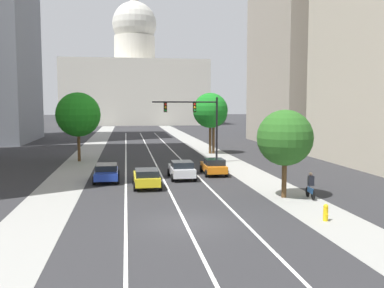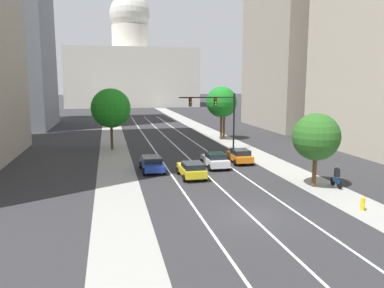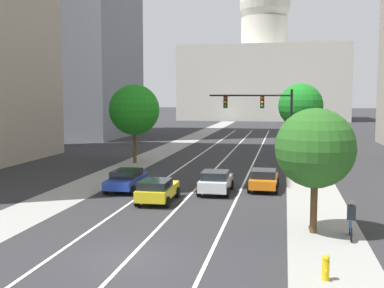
{
  "view_description": "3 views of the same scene",
  "coord_description": "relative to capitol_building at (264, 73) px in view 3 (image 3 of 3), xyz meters",
  "views": [
    {
      "loc": [
        -2.93,
        -21.18,
        6.09
      ],
      "look_at": [
        2.21,
        12.11,
        2.96
      ],
      "focal_mm": 39.93,
      "sensor_mm": 36.0,
      "label": 1
    },
    {
      "loc": [
        -8.29,
        -20.93,
        8.06
      ],
      "look_at": [
        -1.05,
        11.8,
        2.61
      ],
      "focal_mm": 35.5,
      "sensor_mm": 36.0,
      "label": 2
    },
    {
      "loc": [
        5.84,
        -16.93,
        6.3
      ],
      "look_at": [
        -2.03,
        23.24,
        2.14
      ],
      "focal_mm": 44.38,
      "sensor_mm": 36.0,
      "label": 3
    }
  ],
  "objects": [
    {
      "name": "street_tree_near_right",
      "position": [
        7.22,
        -109.17,
        -8.44
      ],
      "size": [
        3.64,
        3.64,
        5.76
      ],
      "color": "#51381E",
      "rests_on": "ground"
    },
    {
      "name": "car_white",
      "position": [
        1.51,
        -101.09,
        -11.59
      ],
      "size": [
        2.04,
        4.02,
        1.48
      ],
      "rotation": [
        0.0,
        0.0,
        1.58
      ],
      "color": "silver",
      "rests_on": "ground"
    },
    {
      "name": "car_blue",
      "position": [
        -4.54,
        -101.23,
        -11.64
      ],
      "size": [
        2.08,
        4.33,
        1.35
      ],
      "rotation": [
        0.0,
        0.0,
        1.59
      ],
      "color": "#1E389E",
      "rests_on": "ground"
    },
    {
      "name": "capitol_building",
      "position": [
        0.0,
        0.0,
        0.0
      ],
      "size": [
        42.94,
        25.97,
        38.6
      ],
      "color": "beige",
      "rests_on": "ground"
    },
    {
      "name": "fire_hydrant",
      "position": [
        7.31,
        -114.93,
        -11.9
      ],
      "size": [
        0.26,
        0.35,
        0.91
      ],
      "color": "yellow",
      "rests_on": "ground"
    },
    {
      "name": "lane_stripe_left",
      "position": [
        -3.02,
        -89.26,
        -12.36
      ],
      "size": [
        0.16,
        90.0,
        0.01
      ],
      "primitive_type": "cube",
      "color": "white",
      "rests_on": "ground"
    },
    {
      "name": "street_tree_mid_right",
      "position": [
        7.33,
        -83.76,
        -7.03
      ],
      "size": [
        4.32,
        4.32,
        7.51
      ],
      "color": "#51381E",
      "rests_on": "ground"
    },
    {
      "name": "lane_stripe_center",
      "position": [
        0.0,
        -89.26,
        -12.36
      ],
      "size": [
        0.16,
        90.0,
        0.01
      ],
      "primitive_type": "cube",
      "color": "white",
      "rests_on": "ground"
    },
    {
      "name": "sidewalk_right",
      "position": [
        7.75,
        -79.26,
        -12.36
      ],
      "size": [
        3.4,
        130.0,
        0.01
      ],
      "primitive_type": "cube",
      "color": "gray",
      "rests_on": "ground"
    },
    {
      "name": "street_tree_far_right",
      "position": [
        7.75,
        -83.72,
        -7.43
      ],
      "size": [
        3.39,
        3.39,
        6.66
      ],
      "color": "#51381E",
      "rests_on": "ground"
    },
    {
      "name": "traffic_signal_mast",
      "position": [
        4.3,
        -92.2,
        -7.51
      ],
      "size": [
        6.77,
        0.39,
        6.83
      ],
      "color": "black",
      "rests_on": "ground"
    },
    {
      "name": "lane_stripe_right",
      "position": [
        3.02,
        -89.26,
        -12.36
      ],
      "size": [
        0.16,
        90.0,
        0.01
      ],
      "primitive_type": "cube",
      "color": "white",
      "rests_on": "ground"
    },
    {
      "name": "sidewalk_left",
      "position": [
        -7.75,
        -79.26,
        -12.36
      ],
      "size": [
        3.4,
        130.0,
        0.01
      ],
      "primitive_type": "cube",
      "color": "gray",
      "rests_on": "ground"
    },
    {
      "name": "car_orange",
      "position": [
        4.54,
        -99.48,
        -11.63
      ],
      "size": [
        1.99,
        4.04,
        1.42
      ],
      "rotation": [
        0.0,
        0.0,
        1.55
      ],
      "color": "orange",
      "rests_on": "ground"
    },
    {
      "name": "ground_plane",
      "position": [
        0.0,
        -74.26,
        -12.37
      ],
      "size": [
        400.0,
        400.0,
        0.0
      ],
      "primitive_type": "plane",
      "color": "#2B2B2D"
    },
    {
      "name": "car_yellow",
      "position": [
        -1.51,
        -104.42,
        -11.61
      ],
      "size": [
        2.05,
        4.04,
        1.42
      ],
      "rotation": [
        0.0,
        0.0,
        1.58
      ],
      "color": "yellow",
      "rests_on": "ground"
    },
    {
      "name": "street_tree_near_left",
      "position": [
        -7.97,
        -88.77,
        -7.36
      ],
      "size": [
        4.71,
        4.71,
        7.38
      ],
      "color": "#51381E",
      "rests_on": "ground"
    },
    {
      "name": "cyclist",
      "position": [
        8.8,
        -109.76,
        -11.52
      ],
      "size": [
        0.38,
        1.7,
        1.72
      ],
      "rotation": [
        0.0,
        0.0,
        1.49
      ],
      "color": "black",
      "rests_on": "ground"
    }
  ]
}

